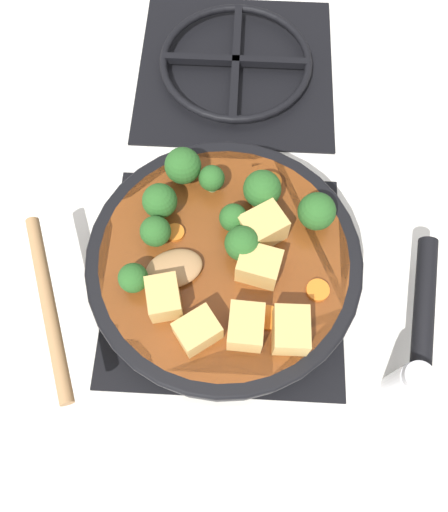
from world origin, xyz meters
TOP-DOWN VIEW (x-y plane):
  - ground_plane at (0.00, 0.00)m, footprint 2.40×2.40m
  - front_burner_grate at (0.00, 0.00)m, footprint 0.31×0.31m
  - rear_burner_grate at (0.00, 0.36)m, footprint 0.31×0.31m
  - skillet_pan at (0.00, -0.00)m, footprint 0.43×0.34m
  - wooden_spoon at (-0.13, -0.05)m, footprint 0.23×0.22m
  - tofu_cube_center_large at (0.03, -0.09)m, footprint 0.04×0.05m
  - tofu_cube_near_handle at (-0.02, -0.10)m, footprint 0.06×0.05m
  - tofu_cube_east_chunk at (0.04, -0.02)m, footprint 0.05×0.05m
  - tofu_cube_west_chunk at (-0.06, -0.06)m, footprint 0.05×0.05m
  - tofu_cube_back_piece at (0.04, 0.03)m, footprint 0.06×0.06m
  - tofu_cube_front_piece at (0.08, -0.09)m, footprint 0.04×0.05m
  - broccoli_floret_near_spoon at (-0.02, 0.09)m, footprint 0.03×0.03m
  - broccoli_floret_center_top at (0.02, 0.01)m, footprint 0.04×0.04m
  - broccoli_floret_east_rim at (-0.10, -0.04)m, footprint 0.03×0.03m
  - broccoli_floret_west_rim at (-0.06, 0.11)m, footprint 0.05×0.05m
  - broccoli_floret_north_edge at (-0.08, 0.06)m, footprint 0.04×0.04m
  - broccoli_floret_south_cluster at (0.11, 0.05)m, footprint 0.05×0.05m
  - broccoli_floret_mid_floret at (0.01, 0.04)m, footprint 0.03×0.03m
  - broccoli_floret_small_inner at (-0.08, 0.02)m, footprint 0.04×0.04m
  - broccoli_floret_tall_stem at (0.04, 0.08)m, footprint 0.05×0.05m
  - carrot_slice_orange_thin at (0.05, -0.07)m, footprint 0.03×0.03m
  - carrot_slice_near_center at (-0.06, 0.03)m, footprint 0.02×0.02m
  - carrot_slice_edge_slice at (0.11, -0.04)m, footprint 0.03×0.03m
  - carrot_slice_under_broccoli at (0.05, 0.11)m, footprint 0.03×0.03m
  - salt_shaker at (0.22, -0.13)m, footprint 0.04×0.04m

SIDE VIEW (x-z plane):
  - ground_plane at x=0.00m, z-range 0.00..0.00m
  - front_burner_grate at x=0.00m, z-range 0.00..0.03m
  - rear_burner_grate at x=0.00m, z-range 0.00..0.03m
  - salt_shaker at x=0.22m, z-range 0.00..0.09m
  - skillet_pan at x=0.00m, z-range 0.03..0.08m
  - carrot_slice_orange_thin at x=0.05m, z-range 0.07..0.08m
  - carrot_slice_near_center at x=-0.06m, z-range 0.07..0.08m
  - carrot_slice_edge_slice at x=0.11m, z-range 0.07..0.08m
  - carrot_slice_under_broccoli at x=0.05m, z-range 0.07..0.08m
  - wooden_spoon at x=-0.13m, z-range 0.07..0.09m
  - tofu_cube_near_handle at x=-0.02m, z-range 0.07..0.11m
  - tofu_cube_west_chunk at x=-0.06m, z-range 0.07..0.11m
  - tofu_cube_center_large at x=0.03m, z-range 0.07..0.11m
  - tofu_cube_east_chunk at x=0.04m, z-range 0.07..0.11m
  - tofu_cube_front_piece at x=0.08m, z-range 0.07..0.11m
  - tofu_cube_back_piece at x=0.04m, z-range 0.07..0.11m
  - broccoli_floret_near_spoon at x=-0.02m, z-range 0.08..0.12m
  - broccoli_floret_mid_floret at x=0.01m, z-range 0.08..0.12m
  - broccoli_floret_east_rim at x=-0.10m, z-range 0.08..0.12m
  - broccoli_floret_small_inner at x=-0.08m, z-range 0.08..0.12m
  - broccoli_floret_center_top at x=0.02m, z-range 0.08..0.13m
  - broccoli_floret_north_edge at x=-0.08m, z-range 0.08..0.13m
  - broccoli_floret_south_cluster at x=0.11m, z-range 0.08..0.13m
  - broccoli_floret_west_rim at x=-0.06m, z-range 0.08..0.13m
  - broccoli_floret_tall_stem at x=0.04m, z-range 0.08..0.13m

